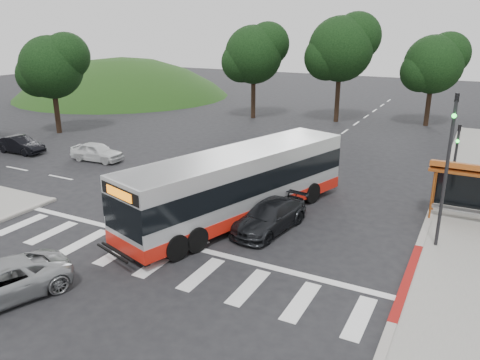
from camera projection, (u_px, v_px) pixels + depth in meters
The scene contains 18 objects.
ground at pixel (221, 218), 22.76m from camera, with size 140.00×140.00×0.00m, color black.
sidewalk_east at pixel (477, 202), 24.64m from camera, with size 4.00×40.00×0.12m, color gray.
curb_east at pixel (437, 196), 25.51m from camera, with size 0.30×40.00×0.15m, color #9E9991.
curb_east_red at pixel (407, 280), 17.10m from camera, with size 0.32×6.00×0.15m, color maroon.
hillside_nw at pixel (124, 96), 62.05m from camera, with size 44.00×44.00×10.00m, color #1D3B13.
crosswalk_ladder at pixel (159, 262), 18.55m from camera, with size 18.00×2.60×0.01m, color silver.
bus_shelter at pixel (478, 175), 21.57m from camera, with size 4.20×1.60×2.86m.
traffic_signal_ne_tall at pixel (448, 159), 18.58m from camera, with size 0.18×0.37×6.50m.
traffic_signal_ne_short at pixel (456, 153), 24.90m from camera, with size 0.18×0.37×4.00m.
tree_north_a at pixel (342, 48), 43.34m from camera, with size 6.60×6.15×10.17m.
tree_north_b at pixel (434, 63), 41.91m from camera, with size 5.72×5.33×8.43m.
tree_north_c at pixel (255, 54), 45.37m from camera, with size 6.16×5.74×9.30m.
tree_west_a at pixel (52, 66), 39.07m from camera, with size 5.72×5.33×8.43m.
transit_bus at pixel (239, 185), 22.37m from camera, with size 2.77×12.79×3.30m, color #B4B6B9, non-canonical shape.
pedestrian at pixel (205, 221), 20.07m from camera, with size 0.69×0.45×1.88m, color silver.
dark_sedan at pixel (270, 216), 21.32m from camera, with size 1.85×4.55×1.32m, color black.
west_car_white at pixel (97, 152), 32.20m from camera, with size 1.51×3.76×1.28m, color silver.
west_car_black at pixel (20, 145), 34.17m from camera, with size 1.33×3.81×1.25m, color black.
Camera 1 is at (10.54, -18.19, 8.96)m, focal length 35.00 mm.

